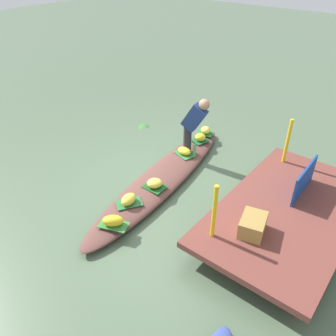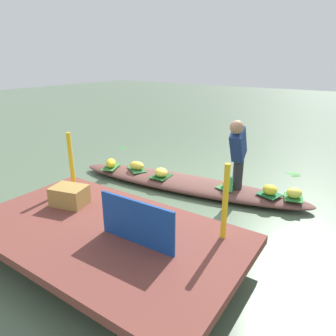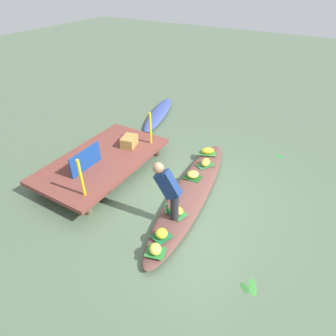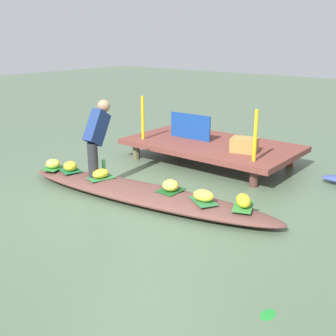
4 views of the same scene
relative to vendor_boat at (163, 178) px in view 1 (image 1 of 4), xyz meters
The scene contains 23 objects.
canal_water 0.10m from the vendor_boat, ahead, with size 40.00×40.00×0.00m, color #50664C.
dock_platform 2.28m from the vendor_boat, 96.49° to the left, with size 3.20×1.80×0.39m.
vendor_boat is the anchor object (origin of this frame).
leaf_mat_0 0.45m from the vendor_boat, 20.87° to the left, with size 0.37×0.30×0.01m, color #18511F.
banana_bunch_0 0.47m from the vendor_boat, 20.87° to the left, with size 0.26×0.23×0.16m, color #F9DC4A.
leaf_mat_1 1.81m from the vendor_boat, behind, with size 0.33×0.27×0.01m, color #28772F.
banana_bunch_1 1.82m from the vendor_boat, behind, with size 0.23×0.20×0.16m, color #E6DB4C.
leaf_mat_2 1.46m from the vendor_boat, behind, with size 0.31×0.29×0.01m, color #1A6233.
banana_bunch_2 1.47m from the vendor_boat, behind, with size 0.22×0.22×0.16m, color yellow.
leaf_mat_3 1.54m from the vendor_boat, 10.80° to the left, with size 0.44×0.24×0.01m, color #347C34.
banana_bunch_3 1.55m from the vendor_boat, 10.80° to the left, with size 0.32×0.19×0.16m, color yellow.
leaf_mat_4 0.80m from the vendor_boat, behind, with size 0.40×0.26×0.01m, color #30753A.
banana_bunch_4 0.81m from the vendor_boat, behind, with size 0.29×0.20×0.14m, color yellow.
leaf_mat_5 1.01m from the vendor_boat, ahead, with size 0.41×0.26×0.01m, color #2A6A37.
banana_bunch_5 1.02m from the vendor_boat, ahead, with size 0.30×0.20×0.16m, color yellow.
vendor_person 1.22m from the vendor_boat, behind, with size 0.25×0.55×1.18m.
water_bottle 0.92m from the vendor_boat, behind, with size 0.06×0.06×0.25m, color #43A75B.
market_banner 2.44m from the vendor_boat, 108.56° to the left, with size 0.91×0.03×0.49m, color navy.
railing_post_west 2.31m from the vendor_boat, 131.38° to the left, with size 0.06×0.06×0.84m, color yellow.
railing_post_east 2.03m from the vendor_boat, 60.28° to the left, with size 0.06×0.06×0.84m, color yellow.
produce_crate 2.16m from the vendor_boat, 74.98° to the left, with size 0.44×0.32×0.25m, color #A2803F.
drifting_plant_1 2.32m from the vendor_boat, 131.21° to the right, with size 0.20×0.11×0.01m, color #2C6529.
drifting_plant_2 2.35m from the vendor_boat, 128.10° to the right, with size 0.31×0.13×0.01m, color #3A8938.
Camera 1 is at (3.97, 3.30, 3.75)m, focal length 36.68 mm.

